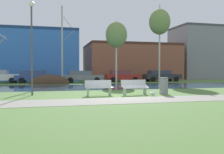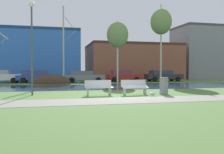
{
  "view_description": "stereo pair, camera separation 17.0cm",
  "coord_description": "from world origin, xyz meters",
  "px_view_note": "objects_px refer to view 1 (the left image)",
  "views": [
    {
      "loc": [
        -3.75,
        -12.83,
        1.45
      ],
      "look_at": [
        -0.17,
        1.64,
        1.04
      ],
      "focal_mm": 39.22,
      "sensor_mm": 36.0,
      "label": 1
    },
    {
      "loc": [
        -3.59,
        -12.87,
        1.45
      ],
      "look_at": [
        -0.17,
        1.64,
        1.04
      ],
      "focal_mm": 39.22,
      "sensor_mm": 36.0,
      "label": 2
    }
  ],
  "objects_px": {
    "parked_sedan_second_blue": "(36,76)",
    "bench_left": "(99,87)",
    "seagull": "(153,93)",
    "parked_wagon_fourth_red": "(122,76)",
    "bench_right": "(135,87)",
    "streetlamp": "(32,33)",
    "parked_hatch_third_grey": "(82,76)",
    "trash_bin": "(164,86)",
    "parked_suv_fifth_dark": "(161,76)"
  },
  "relations": [
    {
      "from": "trash_bin",
      "to": "streetlamp",
      "type": "distance_m",
      "value": 8.35
    },
    {
      "from": "bench_left",
      "to": "bench_right",
      "type": "distance_m",
      "value": 2.18
    },
    {
      "from": "trash_bin",
      "to": "streetlamp",
      "type": "height_order",
      "value": "streetlamp"
    },
    {
      "from": "bench_right",
      "to": "parked_suv_fifth_dark",
      "type": "xyz_separation_m",
      "value": [
        8.99,
        15.35,
        0.29
      ]
    },
    {
      "from": "trash_bin",
      "to": "parked_sedan_second_blue",
      "type": "relative_size",
      "value": 0.21
    },
    {
      "from": "bench_right",
      "to": "parked_wagon_fourth_red",
      "type": "relative_size",
      "value": 0.38
    },
    {
      "from": "seagull",
      "to": "parked_wagon_fourth_red",
      "type": "distance_m",
      "value": 17.09
    },
    {
      "from": "bench_right",
      "to": "streetlamp",
      "type": "relative_size",
      "value": 0.3
    },
    {
      "from": "parked_wagon_fourth_red",
      "to": "streetlamp",
      "type": "bearing_deg",
      "value": -122.95
    },
    {
      "from": "bench_right",
      "to": "parked_sedan_second_blue",
      "type": "distance_m",
      "value": 16.92
    },
    {
      "from": "parked_hatch_third_grey",
      "to": "parked_wagon_fourth_red",
      "type": "xyz_separation_m",
      "value": [
        5.13,
        1.03,
        0.01
      ]
    },
    {
      "from": "streetlamp",
      "to": "parked_hatch_third_grey",
      "type": "xyz_separation_m",
      "value": [
        4.6,
        13.98,
        -2.86
      ]
    },
    {
      "from": "seagull",
      "to": "streetlamp",
      "type": "relative_size",
      "value": 0.09
    },
    {
      "from": "parked_hatch_third_grey",
      "to": "parked_sedan_second_blue",
      "type": "bearing_deg",
      "value": 171.97
    },
    {
      "from": "parked_sedan_second_blue",
      "to": "parked_suv_fifth_dark",
      "type": "distance_m",
      "value": 15.57
    },
    {
      "from": "seagull",
      "to": "parked_sedan_second_blue",
      "type": "xyz_separation_m",
      "value": [
        -7.37,
        16.52,
        0.63
      ]
    },
    {
      "from": "parked_sedan_second_blue",
      "to": "bench_left",
      "type": "bearing_deg",
      "value": -74.21
    },
    {
      "from": "bench_left",
      "to": "bench_right",
      "type": "height_order",
      "value": "same"
    },
    {
      "from": "trash_bin",
      "to": "bench_left",
      "type": "bearing_deg",
      "value": 174.57
    },
    {
      "from": "streetlamp",
      "to": "seagull",
      "type": "bearing_deg",
      "value": -14.99
    },
    {
      "from": "bench_right",
      "to": "streetlamp",
      "type": "height_order",
      "value": "streetlamp"
    },
    {
      "from": "bench_right",
      "to": "streetlamp",
      "type": "distance_m",
      "value": 6.76
    },
    {
      "from": "bench_right",
      "to": "parked_suv_fifth_dark",
      "type": "distance_m",
      "value": 17.79
    },
    {
      "from": "seagull",
      "to": "parked_suv_fifth_dark",
      "type": "bearing_deg",
      "value": 63.28
    },
    {
      "from": "bench_left",
      "to": "parked_wagon_fourth_red",
      "type": "relative_size",
      "value": 0.38
    },
    {
      "from": "trash_bin",
      "to": "parked_sedan_second_blue",
      "type": "height_order",
      "value": "parked_sedan_second_blue"
    },
    {
      "from": "bench_left",
      "to": "parked_wagon_fourth_red",
      "type": "xyz_separation_m",
      "value": [
        5.98,
        15.87,
        0.29
      ]
    },
    {
      "from": "parked_suv_fifth_dark",
      "to": "trash_bin",
      "type": "bearing_deg",
      "value": -114.79
    },
    {
      "from": "trash_bin",
      "to": "streetlamp",
      "type": "bearing_deg",
      "value": 170.86
    },
    {
      "from": "seagull",
      "to": "parked_hatch_third_grey",
      "type": "height_order",
      "value": "parked_hatch_third_grey"
    },
    {
      "from": "parked_wagon_fourth_red",
      "to": "parked_suv_fifth_dark",
      "type": "xyz_separation_m",
      "value": [
        5.19,
        -0.52,
        0.0
      ]
    },
    {
      "from": "parked_wagon_fourth_red",
      "to": "parked_suv_fifth_dark",
      "type": "bearing_deg",
      "value": -5.74
    },
    {
      "from": "bench_left",
      "to": "parked_hatch_third_grey",
      "type": "relative_size",
      "value": 0.35
    },
    {
      "from": "bench_right",
      "to": "parked_suv_fifth_dark",
      "type": "relative_size",
      "value": 0.34
    },
    {
      "from": "bench_right",
      "to": "parked_sedan_second_blue",
      "type": "relative_size",
      "value": 0.34
    },
    {
      "from": "bench_right",
      "to": "parked_wagon_fourth_red",
      "type": "distance_m",
      "value": 16.33
    },
    {
      "from": "seagull",
      "to": "parked_hatch_third_grey",
      "type": "relative_size",
      "value": 0.1
    },
    {
      "from": "trash_bin",
      "to": "parked_suv_fifth_dark",
      "type": "height_order",
      "value": "parked_suv_fifth_dark"
    },
    {
      "from": "seagull",
      "to": "parked_suv_fifth_dark",
      "type": "relative_size",
      "value": 0.1
    },
    {
      "from": "seagull",
      "to": "parked_hatch_third_grey",
      "type": "xyz_separation_m",
      "value": [
        -2.12,
        15.78,
        0.61
      ]
    },
    {
      "from": "seagull",
      "to": "parked_sedan_second_blue",
      "type": "distance_m",
      "value": 18.1
    },
    {
      "from": "bench_right",
      "to": "seagull",
      "type": "bearing_deg",
      "value": -49.96
    },
    {
      "from": "parked_wagon_fourth_red",
      "to": "trash_bin",
      "type": "bearing_deg",
      "value": -97.27
    },
    {
      "from": "bench_left",
      "to": "parked_suv_fifth_dark",
      "type": "distance_m",
      "value": 18.99
    },
    {
      "from": "parked_hatch_third_grey",
      "to": "bench_right",
      "type": "bearing_deg",
      "value": -84.87
    },
    {
      "from": "bench_left",
      "to": "parked_hatch_third_grey",
      "type": "bearing_deg",
      "value": 86.75
    },
    {
      "from": "streetlamp",
      "to": "parked_hatch_third_grey",
      "type": "distance_m",
      "value": 14.99
    },
    {
      "from": "bench_right",
      "to": "seagull",
      "type": "height_order",
      "value": "bench_right"
    },
    {
      "from": "seagull",
      "to": "streetlamp",
      "type": "bearing_deg",
      "value": 165.01
    },
    {
      "from": "streetlamp",
      "to": "parked_hatch_third_grey",
      "type": "bearing_deg",
      "value": 71.79
    }
  ]
}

